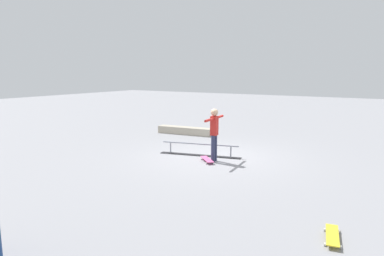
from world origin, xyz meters
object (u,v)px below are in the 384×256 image
(skater_main, at_px, (214,131))
(skateboard_main, at_px, (207,159))
(skate_ledge, at_px, (185,131))
(loose_skateboard_yellow, at_px, (332,235))
(grind_rail, at_px, (200,150))

(skater_main, distance_m, skateboard_main, 0.91)
(skate_ledge, bearing_deg, skateboard_main, 131.00)
(skater_main, xyz_separation_m, skateboard_main, (0.17, 0.13, -0.88))
(skater_main, relative_size, skateboard_main, 2.30)
(skateboard_main, xyz_separation_m, loose_skateboard_yellow, (-4.14, 3.20, 0.00))
(skater_main, bearing_deg, skate_ledge, 39.04)
(grind_rail, relative_size, skate_ledge, 1.09)
(grind_rail, distance_m, skater_main, 1.16)
(skateboard_main, bearing_deg, skate_ledge, -5.39)
(grind_rail, height_order, skate_ledge, grind_rail)
(skateboard_main, bearing_deg, skater_main, -100.43)
(grind_rail, xyz_separation_m, skater_main, (-0.75, 0.43, 0.78))
(grind_rail, distance_m, loose_skateboard_yellow, 6.03)
(skater_main, bearing_deg, loose_skateboard_yellow, -134.55)
(skater_main, bearing_deg, skateboard_main, 121.41)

